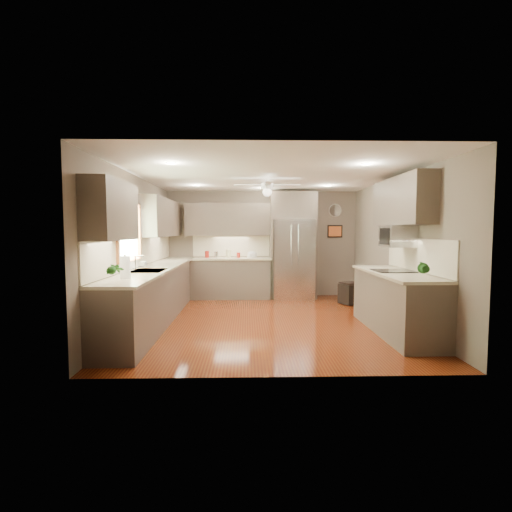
{
  "coord_description": "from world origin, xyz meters",
  "views": [
    {
      "loc": [
        -0.36,
        -6.37,
        1.58
      ],
      "look_at": [
        -0.19,
        0.6,
        1.09
      ],
      "focal_mm": 26.0,
      "sensor_mm": 36.0,
      "label": 1
    }
  ],
  "objects_px": {
    "potted_plant_left": "(114,269)",
    "stool": "(350,293)",
    "canister_a": "(207,254)",
    "refrigerator": "(293,247)",
    "canister_c": "(228,254)",
    "canister_d": "(238,255)",
    "paper_towel": "(125,268)",
    "potted_plant_right": "(425,268)",
    "canister_b": "(216,255)",
    "bowl": "(252,256)",
    "soap_bottle": "(144,264)",
    "microwave": "(397,236)"
  },
  "relations": [
    {
      "from": "canister_b",
      "to": "refrigerator",
      "type": "height_order",
      "value": "refrigerator"
    },
    {
      "from": "refrigerator",
      "to": "microwave",
      "type": "distance_m",
      "value": 3.03
    },
    {
      "from": "refrigerator",
      "to": "paper_towel",
      "type": "distance_m",
      "value": 4.51
    },
    {
      "from": "paper_towel",
      "to": "bowl",
      "type": "bearing_deg",
      "value": 64.93
    },
    {
      "from": "canister_c",
      "to": "canister_d",
      "type": "xyz_separation_m",
      "value": [
        0.23,
        -0.02,
        -0.03
      ]
    },
    {
      "from": "canister_b",
      "to": "bowl",
      "type": "xyz_separation_m",
      "value": [
        0.83,
        0.02,
        -0.04
      ]
    },
    {
      "from": "canister_c",
      "to": "canister_b",
      "type": "bearing_deg",
      "value": -172.79
    },
    {
      "from": "canister_a",
      "to": "refrigerator",
      "type": "distance_m",
      "value": 2.0
    },
    {
      "from": "bowl",
      "to": "refrigerator",
      "type": "height_order",
      "value": "refrigerator"
    },
    {
      "from": "paper_towel",
      "to": "canister_b",
      "type": "bearing_deg",
      "value": 76.28
    },
    {
      "from": "canister_b",
      "to": "canister_c",
      "type": "height_order",
      "value": "canister_c"
    },
    {
      "from": "refrigerator",
      "to": "potted_plant_left",
      "type": "bearing_deg",
      "value": -123.23
    },
    {
      "from": "canister_a",
      "to": "canister_b",
      "type": "relative_size",
      "value": 1.0
    },
    {
      "from": "refrigerator",
      "to": "stool",
      "type": "distance_m",
      "value": 1.67
    },
    {
      "from": "canister_a",
      "to": "soap_bottle",
      "type": "bearing_deg",
      "value": -107.61
    },
    {
      "from": "canister_a",
      "to": "bowl",
      "type": "xyz_separation_m",
      "value": [
        1.04,
        -0.01,
        -0.05
      ]
    },
    {
      "from": "soap_bottle",
      "to": "canister_d",
      "type": "bearing_deg",
      "value": 58.27
    },
    {
      "from": "canister_a",
      "to": "potted_plant_right",
      "type": "relative_size",
      "value": 0.48
    },
    {
      "from": "stool",
      "to": "paper_towel",
      "type": "xyz_separation_m",
      "value": [
        -3.8,
        -2.86,
        0.84
      ]
    },
    {
      "from": "canister_d",
      "to": "potted_plant_right",
      "type": "bearing_deg",
      "value": -58.19
    },
    {
      "from": "canister_c",
      "to": "potted_plant_left",
      "type": "xyz_separation_m",
      "value": [
        -1.17,
        -4.13,
        0.08
      ]
    },
    {
      "from": "refrigerator",
      "to": "stool",
      "type": "relative_size",
      "value": 5.0
    },
    {
      "from": "canister_d",
      "to": "stool",
      "type": "bearing_deg",
      "value": -18.93
    },
    {
      "from": "canister_b",
      "to": "soap_bottle",
      "type": "relative_size",
      "value": 0.88
    },
    {
      "from": "potted_plant_right",
      "to": "canister_b",
      "type": "bearing_deg",
      "value": 126.95
    },
    {
      "from": "canister_d",
      "to": "microwave",
      "type": "height_order",
      "value": "microwave"
    },
    {
      "from": "canister_a",
      "to": "potted_plant_left",
      "type": "distance_m",
      "value": 4.17
    },
    {
      "from": "canister_b",
      "to": "stool",
      "type": "relative_size",
      "value": 0.31
    },
    {
      "from": "paper_towel",
      "to": "microwave",
      "type": "bearing_deg",
      "value": 13.16
    },
    {
      "from": "canister_c",
      "to": "canister_a",
      "type": "bearing_deg",
      "value": -179.23
    },
    {
      "from": "canister_b",
      "to": "bowl",
      "type": "bearing_deg",
      "value": 1.12
    },
    {
      "from": "refrigerator",
      "to": "paper_towel",
      "type": "relative_size",
      "value": 7.34
    },
    {
      "from": "microwave",
      "to": "stool",
      "type": "distance_m",
      "value": 2.3
    },
    {
      "from": "potted_plant_right",
      "to": "canister_a",
      "type": "bearing_deg",
      "value": 128.71
    },
    {
      "from": "canister_a",
      "to": "bowl",
      "type": "relative_size",
      "value": 0.66
    },
    {
      "from": "refrigerator",
      "to": "potted_plant_right",
      "type": "bearing_deg",
      "value": -73.06
    },
    {
      "from": "potted_plant_left",
      "to": "stool",
      "type": "distance_m",
      "value": 5.09
    },
    {
      "from": "bowl",
      "to": "microwave",
      "type": "distance_m",
      "value": 3.6
    },
    {
      "from": "refrigerator",
      "to": "canister_d",
      "type": "bearing_deg",
      "value": 178.26
    },
    {
      "from": "canister_d",
      "to": "canister_c",
      "type": "bearing_deg",
      "value": 174.44
    },
    {
      "from": "canister_b",
      "to": "bowl",
      "type": "relative_size",
      "value": 0.67
    },
    {
      "from": "refrigerator",
      "to": "paper_towel",
      "type": "bearing_deg",
      "value": -126.22
    },
    {
      "from": "canister_a",
      "to": "paper_towel",
      "type": "height_order",
      "value": "paper_towel"
    },
    {
      "from": "canister_c",
      "to": "refrigerator",
      "type": "distance_m",
      "value": 1.5
    },
    {
      "from": "stool",
      "to": "microwave",
      "type": "bearing_deg",
      "value": -84.25
    },
    {
      "from": "canister_a",
      "to": "canister_d",
      "type": "distance_m",
      "value": 0.73
    },
    {
      "from": "potted_plant_right",
      "to": "refrigerator",
      "type": "distance_m",
      "value": 4.09
    },
    {
      "from": "canister_d",
      "to": "stool",
      "type": "relative_size",
      "value": 0.25
    },
    {
      "from": "canister_c",
      "to": "bowl",
      "type": "xyz_separation_m",
      "value": [
        0.55,
        -0.02,
        -0.06
      ]
    },
    {
      "from": "potted_plant_left",
      "to": "stool",
      "type": "bearing_deg",
      "value": 40.85
    }
  ]
}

